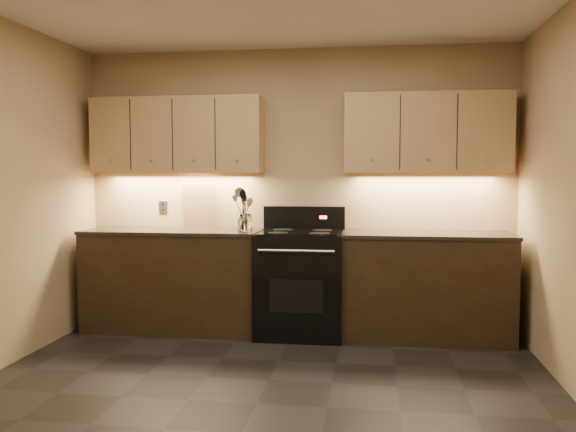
# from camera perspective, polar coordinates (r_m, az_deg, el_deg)

# --- Properties ---
(floor) EXTENTS (4.00, 4.00, 0.00)m
(floor) POSITION_cam_1_polar(r_m,az_deg,el_deg) (4.01, -2.96, -17.13)
(floor) COLOR black
(floor) RESTS_ON ground
(wall_back) EXTENTS (4.00, 0.04, 2.60)m
(wall_back) POSITION_cam_1_polar(r_m,az_deg,el_deg) (5.72, 0.78, 2.55)
(wall_back) COLOR tan
(wall_back) RESTS_ON ground
(counter_left) EXTENTS (1.62, 0.62, 0.93)m
(counter_left) POSITION_cam_1_polar(r_m,az_deg,el_deg) (5.75, -10.60, -5.87)
(counter_left) COLOR black
(counter_left) RESTS_ON ground
(counter_right) EXTENTS (1.46, 0.62, 0.93)m
(counter_right) POSITION_cam_1_polar(r_m,az_deg,el_deg) (5.48, 12.79, -6.39)
(counter_right) COLOR black
(counter_right) RESTS_ON ground
(stove) EXTENTS (0.76, 0.68, 1.14)m
(stove) POSITION_cam_1_polar(r_m,az_deg,el_deg) (5.48, 1.19, -6.16)
(stove) COLOR black
(stove) RESTS_ON ground
(upper_cab_left) EXTENTS (1.60, 0.30, 0.70)m
(upper_cab_left) POSITION_cam_1_polar(r_m,az_deg,el_deg) (5.82, -10.30, 7.43)
(upper_cab_left) COLOR tan
(upper_cab_left) RESTS_ON wall_back
(upper_cab_right) EXTENTS (1.44, 0.30, 0.70)m
(upper_cab_right) POSITION_cam_1_polar(r_m,az_deg,el_deg) (5.55, 12.87, 7.56)
(upper_cab_right) COLOR tan
(upper_cab_right) RESTS_ON wall_back
(outlet_plate) EXTENTS (0.08, 0.01, 0.12)m
(outlet_plate) POSITION_cam_1_polar(r_m,az_deg,el_deg) (6.02, -11.59, 0.82)
(outlet_plate) COLOR #B2B5BA
(outlet_plate) RESTS_ON wall_back
(utensil_crock) EXTENTS (0.15, 0.15, 0.16)m
(utensil_crock) POSITION_cam_1_polar(r_m,az_deg,el_deg) (5.46, -4.06, -0.67)
(utensil_crock) COLOR white
(utensil_crock) RESTS_ON counter_left
(cutting_board) EXTENTS (0.34, 0.09, 0.42)m
(cutting_board) POSITION_cam_1_polar(r_m,az_deg,el_deg) (5.87, -8.27, 0.98)
(cutting_board) COLOR tan
(cutting_board) RESTS_ON counter_left
(wooden_spoon) EXTENTS (0.15, 0.10, 0.29)m
(wooden_spoon) POSITION_cam_1_polar(r_m,az_deg,el_deg) (5.45, -4.48, 0.26)
(wooden_spoon) COLOR tan
(wooden_spoon) RESTS_ON utensil_crock
(black_spoon) EXTENTS (0.07, 0.11, 0.36)m
(black_spoon) POSITION_cam_1_polar(r_m,az_deg,el_deg) (5.47, -4.19, 0.59)
(black_spoon) COLOR black
(black_spoon) RESTS_ON utensil_crock
(black_turner) EXTENTS (0.14, 0.20, 0.33)m
(black_turner) POSITION_cam_1_polar(r_m,az_deg,el_deg) (5.42, -3.96, 0.42)
(black_turner) COLOR black
(black_turner) RESTS_ON utensil_crock
(steel_spatula) EXTENTS (0.24, 0.14, 0.35)m
(steel_spatula) POSITION_cam_1_polar(r_m,az_deg,el_deg) (5.44, -3.81, 0.54)
(steel_spatula) COLOR silver
(steel_spatula) RESTS_ON utensil_crock
(steel_skimmer) EXTENTS (0.18, 0.11, 0.37)m
(steel_skimmer) POSITION_cam_1_polar(r_m,az_deg,el_deg) (5.44, -3.69, 0.64)
(steel_skimmer) COLOR silver
(steel_skimmer) RESTS_ON utensil_crock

